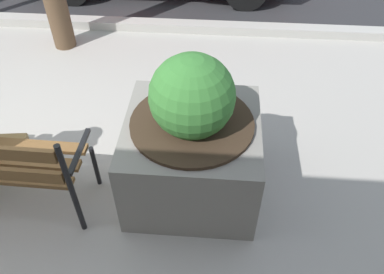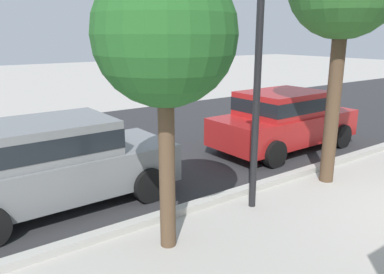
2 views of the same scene
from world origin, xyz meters
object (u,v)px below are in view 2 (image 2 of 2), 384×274
object	(u,v)px
parked_car_grey	(55,160)
parked_car_red	(284,118)
lamp_post	(258,61)
street_tree_near_bench	(165,37)

from	to	relation	value
parked_car_grey	parked_car_red	size ratio (longest dim) A/B	1.00
parked_car_grey	parked_car_red	bearing A→B (deg)	0.00
parked_car_grey	lamp_post	distance (m)	3.87
street_tree_near_bench	parked_car_red	distance (m)	5.94
parked_car_red	lamp_post	world-z (taller)	lamp_post
street_tree_near_bench	parked_car_grey	distance (m)	3.24
parked_car_red	lamp_post	distance (m)	4.13
lamp_post	parked_car_red	bearing A→B (deg)	33.43
parked_car_red	parked_car_grey	bearing A→B (deg)	180.00
street_tree_near_bench	lamp_post	distance (m)	1.97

